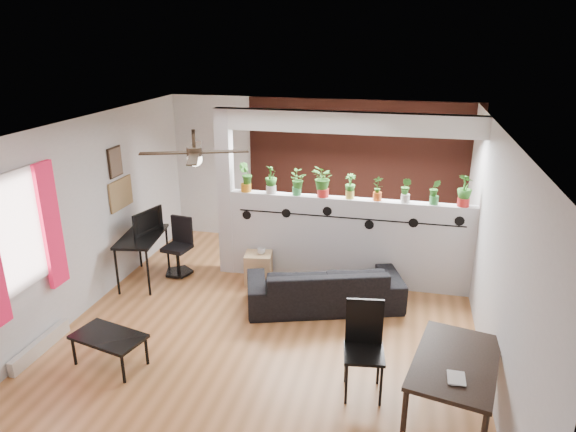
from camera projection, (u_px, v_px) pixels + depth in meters
The scene contains 30 objects.
room_shell at pixel (270, 234), 6.29m from camera, with size 6.30×7.10×2.90m.
partition_wall at pixel (348, 241), 7.70m from camera, with size 3.60×0.18×1.35m, color #BCBCC1.
ceiling_header at pixel (353, 123), 7.11m from camera, with size 3.60×0.18×0.30m, color silver.
pier_column at pixel (226, 193), 7.90m from camera, with size 0.22×0.20×2.60m, color #BCBCC1.
brick_panel at pixel (359, 176), 8.85m from camera, with size 3.90×0.05×2.60m, color #AB4531.
vine_decal at pixel (348, 218), 7.48m from camera, with size 3.31×0.01×0.30m.
window_assembly at pixel (19, 236), 5.66m from camera, with size 0.09×1.30×1.55m.
baseboard_heater at pixel (41, 346), 6.13m from camera, with size 0.08×1.00×0.18m, color silver.
corkboard at pixel (121, 194), 7.70m from camera, with size 0.03×0.60×0.45m, color olive.
framed_art at pixel (115, 162), 7.48m from camera, with size 0.03×0.34×0.44m.
ceiling_fan at pixel (195, 155), 5.85m from camera, with size 1.19×1.19×0.43m.
potted_plant_0 at pixel (246, 176), 7.74m from camera, with size 0.27×0.24×0.44m.
potted_plant_1 at pixel (271, 179), 7.66m from camera, with size 0.28×0.28×0.42m.
potted_plant_2 at pixel (297, 182), 7.58m from camera, with size 0.23×0.21×0.38m.
potted_plant_3 at pixel (323, 180), 7.48m from camera, with size 0.31×0.32×0.47m.
potted_plant_4 at pixel (350, 186), 7.41m from camera, with size 0.18×0.15×0.37m.
potted_plant_5 at pixel (378, 187), 7.33m from camera, with size 0.21×0.18×0.37m.
potted_plant_6 at pixel (406, 189), 7.25m from camera, with size 0.22×0.22×0.36m.
potted_plant_7 at pixel (435, 191), 7.16m from camera, with size 0.18×0.14×0.36m.
potted_plant_8 at pixel (465, 190), 7.06m from camera, with size 0.30×0.29×0.46m.
sofa at pixel (324, 286), 7.14m from camera, with size 2.03×0.80×0.59m, color black.
cube_shelf at pixel (259, 268), 7.82m from camera, with size 0.40×0.35×0.49m, color tan.
cup at pixel (261, 251), 7.71m from camera, with size 0.12×0.12×0.10m, color gray.
computer_desk at pixel (142, 240), 7.76m from camera, with size 0.70×1.11×0.75m.
monitor at pixel (145, 226), 7.84m from camera, with size 0.06×0.35×0.20m, color black.
office_chair at pixel (179, 250), 8.09m from camera, with size 0.47×0.47×0.90m.
dining_table at pixel (455, 367), 4.91m from camera, with size 1.00×1.37×0.68m.
book at pixel (447, 377), 4.63m from camera, with size 0.16×0.21×0.02m, color gray.
folding_chair at pixel (364, 339), 5.35m from camera, with size 0.47×0.47×1.03m.
coffee_table at pixel (109, 338), 5.83m from camera, with size 0.91×0.63×0.38m.
Camera 1 is at (1.54, -5.65, 3.61)m, focal length 32.00 mm.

